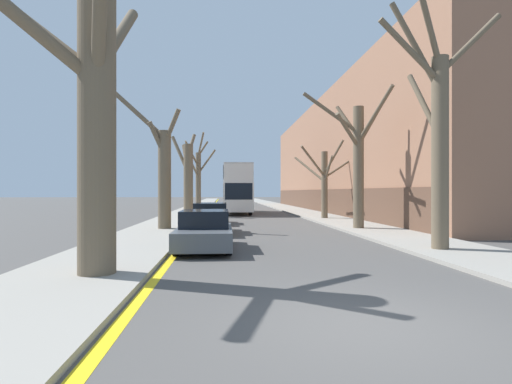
{
  "coord_description": "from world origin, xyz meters",
  "views": [
    {
      "loc": [
        -2.1,
        -5.78,
        1.99
      ],
      "look_at": [
        0.47,
        26.28,
        1.99
      ],
      "focal_mm": 28.0,
      "sensor_mm": 36.0,
      "label": 1
    }
  ],
  "objects": [
    {
      "name": "ground_plane",
      "position": [
        0.0,
        0.0,
        0.0
      ],
      "size": [
        300.0,
        300.0,
        0.0
      ],
      "primitive_type": "plane",
      "color": "#4C4947"
    },
    {
      "name": "sidewalk_left",
      "position": [
        -5.5,
        50.0,
        0.06
      ],
      "size": [
        3.3,
        120.0,
        0.12
      ],
      "primitive_type": "cube",
      "color": "gray",
      "rests_on": "ground"
    },
    {
      "name": "street_tree_right_1",
      "position": [
        4.83,
        14.47,
        3.75
      ],
      "size": [
        4.15,
        3.75,
        7.13
      ],
      "color": "brown",
      "rests_on": "ground"
    },
    {
      "name": "parked_car_0",
      "position": [
        -2.77,
        8.16,
        0.64
      ],
      "size": [
        1.86,
        4.25,
        1.35
      ],
      "color": "#4C5156",
      "rests_on": "ground"
    },
    {
      "name": "street_tree_left_0",
      "position": [
        -5.1,
        3.66,
        3.71
      ],
      "size": [
        3.08,
        4.54,
        7.3
      ],
      "color": "brown",
      "rests_on": "ground"
    },
    {
      "name": "sidewalk_right",
      "position": [
        5.5,
        50.0,
        0.06
      ],
      "size": [
        3.3,
        120.0,
        0.12
      ],
      "primitive_type": "cube",
      "color": "gray",
      "rests_on": "ground"
    },
    {
      "name": "building_facade_right",
      "position": [
        12.14,
        34.4,
        5.56
      ],
      "size": [
        10.08,
        49.3,
        11.13
      ],
      "color": "#93664C",
      "rests_on": "ground"
    },
    {
      "name": "kerb_line_stripe",
      "position": [
        -3.67,
        50.0,
        0.0
      ],
      "size": [
        0.24,
        120.0,
        0.01
      ],
      "primitive_type": "cube",
      "color": "yellow",
      "rests_on": "ground"
    },
    {
      "name": "street_tree_left_2",
      "position": [
        -5.0,
        26.55,
        3.23
      ],
      "size": [
        2.14,
        1.76,
        6.75
      ],
      "color": "brown",
      "rests_on": "ground"
    },
    {
      "name": "street_tree_left_1",
      "position": [
        -5.23,
        14.99,
        2.99
      ],
      "size": [
        3.55,
        1.05,
        7.15
      ],
      "color": "brown",
      "rests_on": "ground"
    },
    {
      "name": "parked_car_2",
      "position": [
        -2.77,
        19.23,
        0.63
      ],
      "size": [
        1.83,
        3.97,
        1.31
      ],
      "color": "silver",
      "rests_on": "ground"
    },
    {
      "name": "double_decker_bus",
      "position": [
        -0.92,
        31.32,
        2.49
      ],
      "size": [
        2.5,
        10.1,
        4.4
      ],
      "color": "silver",
      "rests_on": "ground"
    },
    {
      "name": "parked_car_1",
      "position": [
        -2.77,
        13.59,
        0.69
      ],
      "size": [
        1.74,
        4.23,
        1.46
      ],
      "color": "olive",
      "rests_on": "ground"
    },
    {
      "name": "street_tree_right_2",
      "position": [
        5.15,
        22.54,
        2.87
      ],
      "size": [
        4.81,
        4.54,
        5.54
      ],
      "color": "brown",
      "rests_on": "ground"
    },
    {
      "name": "street_tree_left_3",
      "position": [
        -4.94,
        38.76,
        3.8
      ],
      "size": [
        3.28,
        3.02,
        8.5
      ],
      "color": "brown",
      "rests_on": "ground"
    },
    {
      "name": "street_tree_right_0",
      "position": [
        4.94,
        6.86,
        3.95
      ],
      "size": [
        4.15,
        2.64,
        8.68
      ],
      "color": "brown",
      "rests_on": "ground"
    }
  ]
}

